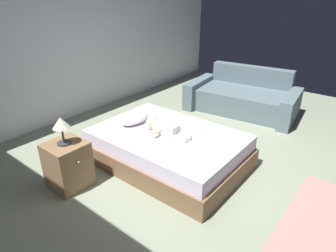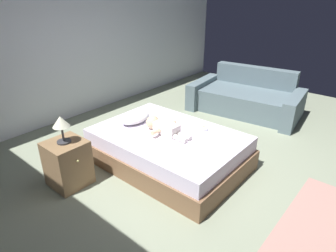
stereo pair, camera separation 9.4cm
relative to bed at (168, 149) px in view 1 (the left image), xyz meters
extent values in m
plane|color=gray|center=(0.28, -0.61, -0.22)|extent=(8.00, 8.00, 0.00)
cube|color=silver|center=(0.28, 2.39, 1.20)|extent=(8.00, 0.12, 2.85)
cube|color=brown|center=(0.00, 0.00, -0.09)|extent=(1.33, 1.94, 0.26)
cube|color=silver|center=(0.00, 0.00, 0.13)|extent=(1.27, 1.86, 0.19)
ellipsoid|color=white|center=(-0.04, 0.56, 0.30)|extent=(0.46, 0.29, 0.14)
cube|color=white|center=(-0.03, 0.00, 0.30)|extent=(0.17, 0.32, 0.15)
sphere|color=beige|center=(-0.03, 0.24, 0.32)|extent=(0.18, 0.18, 0.18)
cylinder|color=beige|center=(-0.18, 0.05, 0.30)|extent=(0.14, 0.06, 0.06)
cylinder|color=beige|center=(0.12, 0.05, 0.30)|extent=(0.14, 0.06, 0.06)
cylinder|color=white|center=(-0.07, -0.25, 0.26)|extent=(0.06, 0.19, 0.06)
cylinder|color=white|center=(0.02, -0.25, 0.26)|extent=(0.06, 0.19, 0.06)
cube|color=#AA3DA4|center=(0.25, 0.12, 0.23)|extent=(0.06, 0.13, 0.01)
cube|color=white|center=(0.28, 0.18, 0.25)|extent=(0.02, 0.03, 0.01)
cube|color=slate|center=(2.26, 0.06, -0.02)|extent=(1.01, 1.64, 0.41)
cube|color=slate|center=(2.77, 0.12, 0.16)|extent=(0.38, 1.56, 0.76)
cube|color=slate|center=(2.15, 0.92, 0.03)|extent=(1.05, 0.32, 0.50)
cube|color=slate|center=(2.36, -0.81, 0.03)|extent=(1.05, 0.32, 0.50)
cube|color=olive|center=(-1.09, 0.61, 0.06)|extent=(0.42, 0.42, 0.55)
sphere|color=tan|center=(-1.09, 0.38, 0.18)|extent=(0.03, 0.03, 0.03)
cylinder|color=#333338|center=(-1.09, 0.61, 0.34)|extent=(0.16, 0.16, 0.02)
cylinder|color=#333338|center=(-1.09, 0.61, 0.44)|extent=(0.02, 0.02, 0.18)
cone|color=beige|center=(-1.09, 0.61, 0.59)|extent=(0.19, 0.19, 0.12)
cylinder|color=white|center=(0.37, -0.30, 0.25)|extent=(0.08, 0.11, 0.04)
cone|color=#E0B668|center=(0.37, -0.30, 0.28)|extent=(0.03, 0.03, 0.02)
camera|label=1|loc=(-2.60, -2.08, 1.90)|focal=31.14mm
camera|label=2|loc=(-2.54, -2.15, 1.90)|focal=31.14mm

